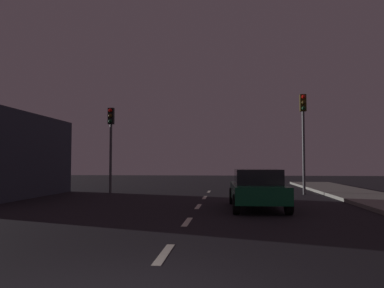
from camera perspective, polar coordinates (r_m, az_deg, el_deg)
The scene contains 9 objects.
ground_plane at distance 11.46m, azimuth -0.38°, elevation -11.09°, with size 80.00×80.00×0.00m, color black.
lane_stripe_second at distance 7.17m, azimuth -4.17°, elevation -16.03°, with size 0.16×1.60×0.01m, color silver.
lane_stripe_third at distance 10.87m, azimuth -0.71°, elevation -11.52°, with size 0.16×1.60×0.01m, color silver.
lane_stripe_fourth at distance 14.62m, azimuth 0.94°, elevation -9.30°, with size 0.16×1.60×0.01m, color silver.
lane_stripe_fifth at distance 18.39m, azimuth 1.90°, elevation -7.98°, with size 0.16×1.60×0.01m, color silver.
lane_stripe_sixth at distance 22.17m, azimuth 2.54°, elevation -7.11°, with size 0.16×1.60×0.01m, color silver.
traffic_signal_left at distance 21.52m, azimuth -12.03°, elevation 1.61°, with size 0.32×0.38×4.70m.
traffic_signal_right at distance 20.92m, azimuth 16.29°, elevation 2.81°, with size 0.32×0.38×5.27m.
car_stopped_ahead at distance 14.01m, azimuth 9.72°, elevation -6.57°, with size 2.00×4.27×1.42m.
Camera 1 is at (1.17, -4.28, 1.63)m, focal length 35.72 mm.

